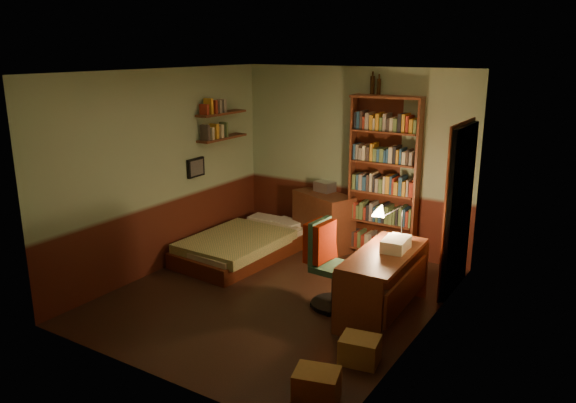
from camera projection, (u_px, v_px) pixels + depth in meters
The scene contains 24 objects.
floor at pixel (277, 296), 6.68m from camera, with size 3.50×4.00×0.02m, color black.
ceiling at pixel (276, 71), 5.98m from camera, with size 3.50×4.00×0.02m, color silver.
wall_back at pixel (354, 160), 7.97m from camera, with size 3.50×0.02×2.60m, color gray.
wall_left at pixel (162, 172), 7.23m from camera, with size 0.02×4.00×2.60m, color gray.
wall_right at pixel (428, 213), 5.43m from camera, with size 0.02×4.00×2.60m, color gray.
wall_front at pixel (145, 239), 4.69m from camera, with size 3.50×0.02×2.60m, color gray.
doorway at pixel (459, 210), 6.59m from camera, with size 0.06×0.90×2.00m, color black.
door_trim at pixel (456, 210), 6.61m from camera, with size 0.02×0.98×2.08m, color #43190C.
bed at pixel (244, 237), 7.86m from camera, with size 1.04×1.94×0.58m, color #6B7E4D.
dresser at pixel (323, 221), 8.19m from camera, with size 0.91×0.46×0.81m, color #592A18.
mini_stereo at pixel (325, 186), 8.19m from camera, with size 0.27×0.21×0.15m, color #B2B2B7.
bookshelf at pixel (384, 179), 7.62m from camera, with size 0.96×0.30×2.24m, color #592A18.
bottle_left at pixel (372, 85), 7.51m from camera, with size 0.06×0.06×0.24m, color black.
bottle_right at pixel (379, 87), 7.47m from camera, with size 0.06×0.06×0.21m, color black.
desk at pixel (383, 284), 6.10m from camera, with size 0.56×1.36×0.73m, color #592A18.
paper_stack at pixel (395, 245), 6.05m from camera, with size 0.24×0.33×0.13m, color silver.
desk_lamp at pixel (402, 218), 6.32m from camera, with size 0.16×0.16×0.53m, color black.
office_chair at pixel (334, 270), 6.27m from camera, with size 0.44×0.39×0.89m, color #2E553D.
red_jacket at pixel (326, 212), 6.14m from camera, with size 0.21×0.38×0.45m, color #991D06.
wall_shelf_lower at pixel (222, 138), 7.99m from camera, with size 0.20×0.90×0.03m, color #592A18.
wall_shelf_upper at pixel (222, 113), 7.90m from camera, with size 0.20×0.90×0.03m, color #592A18.
framed_picture at pixel (196, 168), 7.72m from camera, with size 0.04×0.32×0.26m, color black.
cardboard_box_a at pixel (317, 386), 4.65m from camera, with size 0.37×0.29×0.28m, color olive.
cardboard_box_b at pixel (360, 350), 5.23m from camera, with size 0.35×0.29×0.25m, color olive.
Camera 1 is at (3.38, -5.13, 2.86)m, focal length 35.00 mm.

